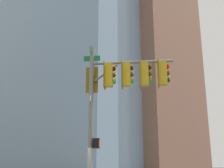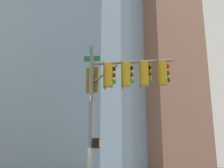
{
  "view_description": "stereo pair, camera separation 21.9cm",
  "coord_description": "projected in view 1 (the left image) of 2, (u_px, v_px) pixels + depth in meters",
  "views": [
    {
      "loc": [
        9.15,
        7.86,
        1.95
      ],
      "look_at": [
        -0.76,
        1.2,
        5.18
      ],
      "focal_mm": 46.18,
      "sensor_mm": 36.0,
      "label": 1
    },
    {
      "loc": [
        9.03,
        8.04,
        1.95
      ],
      "look_at": [
        -0.76,
        1.2,
        5.18
      ],
      "focal_mm": 46.18,
      "sensor_mm": 36.0,
      "label": 2
    }
  ],
  "objects": [
    {
      "name": "signal_pole_assembly",
      "position": [
        118.0,
        88.0,
        12.34
      ],
      "size": [
        2.11,
        3.54,
        6.93
      ],
      "rotation": [
        0.0,
        0.0,
        2.05
      ],
      "color": "slate",
      "rests_on": "ground_plane"
    },
    {
      "name": "building_brick_nearside",
      "position": [
        143.0,
        46.0,
        58.98
      ],
      "size": [
        25.17,
        16.84,
        49.75
      ],
      "primitive_type": "cube",
      "color": "#845B47",
      "rests_on": "ground_plane"
    },
    {
      "name": "building_brick_midblock",
      "position": [
        55.0,
        96.0,
        59.86
      ],
      "size": [
        21.3,
        14.25,
        30.27
      ],
      "primitive_type": "cube",
      "color": "brown",
      "rests_on": "ground_plane"
    }
  ]
}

